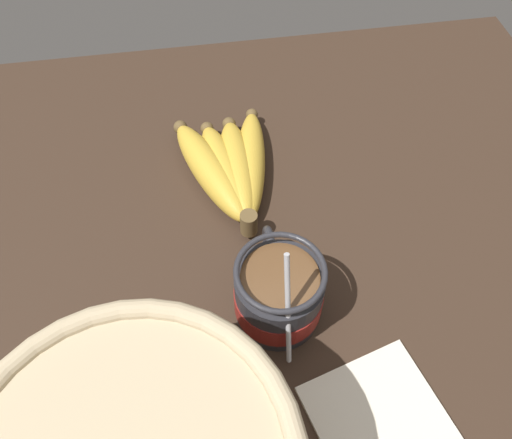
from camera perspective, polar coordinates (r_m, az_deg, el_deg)
The scene contains 3 objects.
table at distance 56.77cm, azimuth 3.02°, elevation -9.11°, with size 92.39×92.39×3.32cm.
coffee_mug at distance 50.83cm, azimuth 2.58°, elevation -8.51°, with size 13.98×9.06×14.20cm.
banana_bunch at distance 63.05cm, azimuth -3.01°, elevation 5.89°, with size 20.57×13.61×4.30cm.
Camera 1 is at (-24.67, 6.95, 52.32)cm, focal length 35.00 mm.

